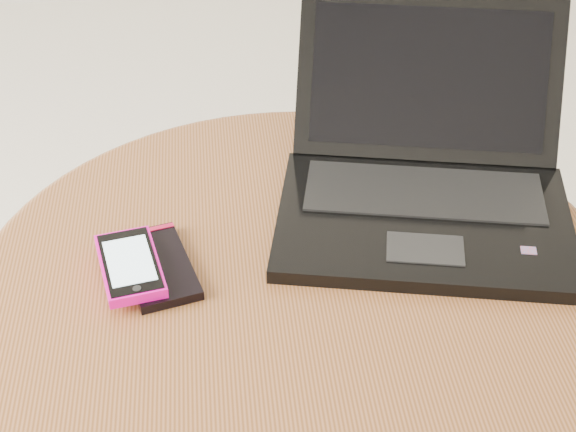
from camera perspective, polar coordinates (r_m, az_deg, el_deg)
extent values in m
cylinder|color=brown|center=(0.93, 0.75, -4.58)|extent=(0.66, 0.66, 0.03)
torus|color=brown|center=(0.93, 0.75, -4.58)|extent=(0.69, 0.69, 0.03)
cube|color=black|center=(0.98, 8.71, -0.38)|extent=(0.36, 0.28, 0.02)
cube|color=black|center=(1.01, 8.72, 1.55)|extent=(0.28, 0.15, 0.00)
cube|color=black|center=(0.93, 8.82, -2.09)|extent=(0.09, 0.06, 0.00)
cube|color=red|center=(0.95, 15.20, -2.15)|extent=(0.02, 0.02, 0.00)
cube|color=black|center=(1.07, 9.03, 8.75)|extent=(0.33, 0.17, 0.17)
cube|color=black|center=(1.07, 9.04, 8.77)|extent=(0.29, 0.14, 0.14)
cube|color=black|center=(0.93, -8.36, -3.20)|extent=(0.09, 0.13, 0.01)
cube|color=#BA123B|center=(0.97, -9.19, -0.95)|extent=(0.06, 0.02, 0.00)
cube|color=#FF08A8|center=(0.92, -10.11, -3.16)|extent=(0.08, 0.12, 0.01)
cube|color=black|center=(0.91, -10.15, -2.87)|extent=(0.07, 0.11, 0.00)
cube|color=silver|center=(0.91, -10.16, -2.83)|extent=(0.06, 0.08, 0.00)
cylinder|color=black|center=(0.88, -9.69, -4.61)|extent=(0.01, 0.01, 0.00)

